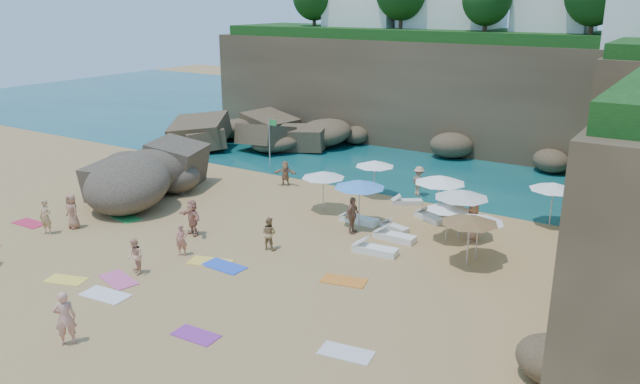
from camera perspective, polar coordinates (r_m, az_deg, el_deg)
The scene contains 45 objects.
ground at distance 29.87m, azimuth -6.36°, elevation -4.49°, with size 120.00×120.00×0.00m, color tan.
seawater at distance 55.49m, azimuth 13.46°, elevation 5.36°, with size 120.00×120.00×0.00m, color #0C4751.
cliff_back at distance 49.50m, azimuth 14.01°, elevation 8.62°, with size 44.00×8.00×8.00m, color brown.
rock_promontory at distance 48.41m, azimuth -4.69°, elevation 4.06°, with size 12.00×7.00×2.00m, color brown, non-canonical shape.
marina_masts at distance 62.25m, azimuth -0.98°, elevation 9.88°, with size 3.10×0.10×6.00m.
rock_outcrop at distance 36.87m, azimuth -13.50°, elevation -0.61°, with size 7.50×5.62×3.00m, color brown, non-canonical shape.
flag_pole at distance 41.80m, azimuth -4.54°, elevation 5.06°, with size 0.67×0.13×3.46m.
parasol_0 at distance 35.97m, azimuth 5.03°, elevation 2.62°, with size 2.26×2.26×2.14m.
parasol_1 at distance 33.26m, azimuth 0.30°, elevation 1.61°, with size 2.35×2.35×2.22m.
parasol_2 at distance 33.18m, azimuth 20.59°, elevation 0.50°, with size 2.39×2.39×2.26m.
parasol_3 at distance 27.85m, azimuth 14.30°, elevation -2.35°, with size 2.22×2.22×2.10m.
parasol_5 at distance 32.16m, azimuth 10.93°, elevation 1.15°, with size 2.61×2.61×2.47m.
parasol_6 at distance 27.09m, azimuth 13.54°, elevation -2.42°, with size 2.44×2.44×2.31m.
parasol_7 at distance 30.74m, azimuth 23.56°, elevation -1.73°, with size 2.05×2.05×1.94m.
parasol_8 at distance 30.04m, azimuth 12.82°, elevation -0.16°, with size 2.59×2.59×2.45m.
parasol_9 at distance 29.73m, azimuth 11.60°, elevation -1.29°, with size 2.00×2.00×1.89m.
parasol_10 at distance 30.97m, azimuth 3.65°, elevation 0.76°, with size 2.58×2.58×2.44m.
lounger_0 at distance 32.08m, azimuth 3.59°, elevation -2.56°, with size 2.01×0.67×0.31m, color white.
lounger_1 at distance 32.89m, azimuth 9.97°, elevation -2.32°, with size 1.79×0.60×0.28m, color white.
lounger_2 at distance 35.21m, azimuth 7.95°, elevation -0.91°, with size 1.70×0.57×0.26m, color silver.
lounger_3 at distance 28.37m, azimuth 5.06°, elevation -5.31°, with size 2.06×0.69×0.32m, color white.
lounger_4 at distance 31.28m, azimuth 6.83°, elevation -3.25°, with size 1.57×0.52×0.24m, color silver.
lounger_5 at distance 29.98m, azimuth 6.84°, elevation -4.11°, with size 2.04×0.68×0.32m, color white.
towel_3 at distance 36.87m, azimuth -18.01°, elevation -0.97°, with size 1.83×0.92×0.03m, color #38C67F.
towel_4 at distance 27.78m, azimuth -22.20°, elevation -7.45°, with size 1.65×0.82×0.03m, color yellow.
towel_5 at distance 25.91m, azimuth -19.03°, elevation -8.89°, with size 1.92×0.96×0.03m, color white.
towel_6 at distance 22.29m, azimuth -11.28°, elevation -12.71°, with size 1.64×0.82×0.03m, color #8B2D93.
towel_7 at distance 35.26m, azimuth -25.03°, elevation -2.61°, with size 1.79×0.89×0.03m, color #C72342.
towel_8 at distance 27.30m, azimuth -8.75°, elevation -6.72°, with size 1.91×0.95×0.03m, color blue.
towel_9 at distance 27.07m, azimuth -17.96°, elevation -7.63°, with size 1.90×0.95×0.03m, color #D5528B.
towel_10 at distance 25.70m, azimuth 2.18°, elevation -8.10°, with size 1.84×0.92×0.03m, color orange.
towel_11 at distance 34.36m, azimuth -17.38°, elevation -2.23°, with size 1.89×0.94×0.03m, color green.
towel_12 at distance 27.82m, azimuth -10.00°, elevation -6.32°, with size 1.89×0.95×0.03m, color yellow.
towel_13 at distance 20.94m, azimuth 2.40°, elevation -14.48°, with size 1.76×0.88×0.03m, color silver.
person_stand_0 at distance 33.08m, azimuth -23.79°, elevation -2.10°, with size 0.64×0.42×1.76m, color tan.
person_stand_1 at distance 28.61m, azimuth -4.70°, elevation -3.77°, with size 0.75×0.59×1.55m, color tan.
person_stand_2 at distance 36.64m, azimuth 9.03°, elevation 0.99°, with size 1.14×0.47×1.76m, color tan.
person_stand_3 at distance 30.45m, azimuth 2.96°, elevation -2.14°, with size 1.07×0.45×1.83m, color #95664A.
person_stand_4 at distance 30.44m, azimuth 13.82°, elevation -2.62°, with size 0.91×0.49×1.85m, color tan.
person_stand_5 at distance 38.27m, azimuth -3.20°, elevation 1.72°, with size 1.43×0.41×1.55m, color #B07D58.
person_stand_6 at distance 22.60m, azimuth -22.29°, elevation -10.61°, with size 0.70×0.46×1.91m, color #DE967E.
person_lie_2 at distance 33.63m, azimuth -21.58°, elevation -2.70°, with size 0.85×1.74×0.46m, color #AA7155.
person_lie_3 at distance 31.00m, azimuth -11.54°, elevation -3.46°, with size 1.62×1.74×0.46m, color tan.
person_lie_4 at distance 28.73m, azimuth -12.47°, elevation -5.36°, with size 0.52×1.41×0.34m, color #B26959.
person_lie_5 at distance 27.29m, azimuth -16.47°, elevation -6.64°, with size 0.74×1.53×0.58m, color #E8AC84.
Camera 1 is at (17.62, -21.44, 11.04)m, focal length 35.00 mm.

